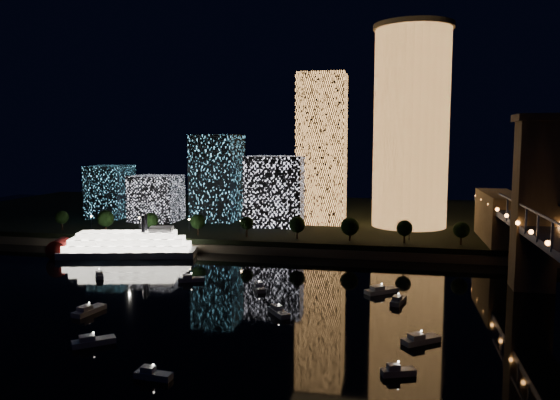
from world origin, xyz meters
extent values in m
plane|color=black|center=(0.00, 0.00, 0.00)|extent=(520.00, 520.00, 0.00)
cube|color=black|center=(0.00, 160.00, 2.50)|extent=(420.00, 160.00, 5.00)
cube|color=#6B5E4C|center=(0.00, 82.00, 1.50)|extent=(420.00, 6.00, 3.00)
cylinder|color=#F09B4C|center=(32.75, 128.69, 47.12)|extent=(32.00, 32.00, 84.24)
cylinder|color=#6B5E4C|center=(32.75, 128.69, 90.24)|extent=(34.00, 34.00, 2.00)
cube|color=#F09B4C|center=(-6.17, 131.60, 38.57)|extent=(21.10, 21.10, 67.13)
cube|color=silver|center=(-24.98, 119.88, 20.31)|extent=(24.89, 21.06, 30.63)
cube|color=#57C1ED|center=(-55.46, 130.79, 25.04)|extent=(20.04, 26.05, 40.08)
cube|color=silver|center=(-82.37, 121.19, 15.57)|extent=(21.14, 19.21, 21.14)
cube|color=#57C1ED|center=(-109.74, 128.37, 17.58)|extent=(17.97, 19.77, 25.16)
cube|color=#6B5E4C|center=(65.00, 50.00, 24.00)|extent=(11.00, 9.00, 48.00)
cube|color=#6B5E4C|center=(65.00, 50.00, 49.00)|extent=(13.00, 11.00, 2.00)
cube|color=#6B5E4C|center=(65.00, 100.00, 11.50)|extent=(12.00, 40.00, 23.00)
cube|color=navy|center=(60.00, 12.00, 21.50)|extent=(0.50, 0.50, 7.00)
cube|color=navy|center=(60.00, 36.00, 21.50)|extent=(0.50, 0.50, 7.00)
cube|color=navy|center=(60.00, 60.00, 21.50)|extent=(0.50, 0.50, 7.00)
sphere|color=orange|center=(59.50, 45.00, 19.80)|extent=(1.20, 1.20, 1.20)
sphere|color=orange|center=(59.50, 90.00, 19.80)|extent=(1.20, 1.20, 1.20)
cube|color=silver|center=(-69.58, 67.07, 1.23)|extent=(50.58, 22.35, 2.47)
cube|color=white|center=(-69.58, 67.07, 3.60)|extent=(46.35, 20.40, 2.26)
cube|color=white|center=(-69.58, 67.07, 5.85)|extent=(42.11, 18.45, 2.26)
cube|color=white|center=(-69.58, 67.07, 8.11)|extent=(35.88, 16.04, 2.26)
cube|color=silver|center=(-57.59, 69.91, 10.07)|extent=(9.42, 7.89, 1.85)
cylinder|color=black|center=(-63.11, 66.49, 12.33)|extent=(1.44, 1.44, 6.16)
cylinder|color=black|center=(-64.06, 70.49, 12.33)|extent=(1.44, 1.44, 6.16)
cylinder|color=maroon|center=(-93.57, 61.39, 3.08)|extent=(9.13, 10.65, 7.19)
cube|color=silver|center=(31.67, 0.22, 0.60)|extent=(8.64, 7.43, 1.20)
cube|color=silver|center=(30.62, -0.56, 1.70)|extent=(3.79, 3.63, 1.00)
sphere|color=white|center=(31.67, 0.22, 2.60)|extent=(0.36, 0.36, 0.36)
cube|color=silver|center=(-16.60, -27.31, 0.60)|extent=(7.06, 2.75, 1.20)
cube|color=silver|center=(-17.63, -27.23, 1.70)|extent=(2.55, 1.98, 1.00)
sphere|color=white|center=(-16.60, -27.31, 2.60)|extent=(0.36, 0.36, 0.36)
cube|color=silver|center=(22.81, 36.96, 0.60)|extent=(9.69, 8.36, 1.20)
cube|color=silver|center=(21.63, 36.08, 1.70)|extent=(4.26, 4.08, 1.00)
sphere|color=white|center=(22.81, 36.96, 2.60)|extent=(0.36, 0.36, 0.36)
cube|color=silver|center=(27.29, 28.15, 0.60)|extent=(4.54, 8.22, 1.20)
cube|color=silver|center=(26.97, 27.01, 1.70)|extent=(2.71, 3.19, 1.00)
sphere|color=white|center=(27.29, 28.15, 2.60)|extent=(0.36, 0.36, 0.36)
cube|color=silver|center=(-1.68, 12.39, 0.60)|extent=(6.90, 8.01, 1.20)
cube|color=silver|center=(-2.40, 13.36, 1.70)|extent=(3.37, 3.52, 1.00)
sphere|color=white|center=(-1.68, 12.39, 2.60)|extent=(0.36, 0.36, 0.36)
cube|color=silver|center=(-34.04, 38.10, 0.60)|extent=(8.29, 5.29, 1.20)
cube|color=silver|center=(-35.14, 37.66, 1.70)|extent=(3.34, 2.94, 1.00)
sphere|color=white|center=(-34.04, 38.10, 2.60)|extent=(0.36, 0.36, 0.36)
cube|color=silver|center=(-11.64, 32.99, 0.60)|extent=(5.25, 7.81, 1.20)
cube|color=silver|center=(-12.10, 34.01, 1.70)|extent=(2.85, 3.19, 1.00)
sphere|color=white|center=(-11.64, 32.99, 2.60)|extent=(0.36, 0.36, 0.36)
cube|color=silver|center=(-48.16, 4.40, 0.60)|extent=(4.95, 9.79, 1.20)
cube|color=silver|center=(-48.47, 3.03, 1.70)|extent=(3.09, 3.73, 1.00)
sphere|color=white|center=(-48.16, 4.40, 2.60)|extent=(0.36, 0.36, 0.36)
cube|color=silver|center=(26.72, -17.09, 0.60)|extent=(6.61, 4.04, 1.20)
cube|color=silver|center=(25.84, -17.41, 1.70)|extent=(2.63, 2.29, 1.00)
sphere|color=white|center=(26.72, -17.09, 2.60)|extent=(0.36, 0.36, 0.36)
cube|color=silver|center=(-35.89, -14.51, 0.60)|extent=(8.60, 7.66, 1.20)
cube|color=silver|center=(-36.91, -15.32, 1.70)|extent=(3.82, 3.69, 1.00)
sphere|color=white|center=(-35.89, -14.51, 2.60)|extent=(0.36, 0.36, 0.36)
cube|color=silver|center=(-64.23, 37.28, 0.60)|extent=(5.87, 7.31, 1.20)
cube|color=silver|center=(-63.64, 36.37, 1.70)|extent=(2.95, 3.14, 1.00)
sphere|color=white|center=(-64.23, 37.28, 2.60)|extent=(0.36, 0.36, 0.36)
cylinder|color=black|center=(-110.00, 88.00, 7.00)|extent=(0.70, 0.70, 4.00)
sphere|color=black|center=(-110.00, 88.00, 10.50)|extent=(5.58, 5.58, 5.58)
cylinder|color=black|center=(-90.00, 88.00, 7.00)|extent=(0.70, 0.70, 4.00)
sphere|color=black|center=(-90.00, 88.00, 10.50)|extent=(6.87, 6.87, 6.87)
cylinder|color=black|center=(-70.00, 88.00, 7.00)|extent=(0.70, 0.70, 4.00)
sphere|color=black|center=(-70.00, 88.00, 10.50)|extent=(6.04, 6.04, 6.04)
cylinder|color=black|center=(-50.00, 88.00, 7.00)|extent=(0.70, 0.70, 4.00)
sphere|color=black|center=(-50.00, 88.00, 10.50)|extent=(5.95, 5.95, 5.95)
cylinder|color=black|center=(-30.00, 88.00, 7.00)|extent=(0.70, 0.70, 4.00)
sphere|color=black|center=(-30.00, 88.00, 10.50)|extent=(5.13, 5.13, 5.13)
cylinder|color=black|center=(-10.00, 88.00, 7.00)|extent=(0.70, 0.70, 4.00)
sphere|color=black|center=(-10.00, 88.00, 10.50)|extent=(6.19, 6.19, 6.19)
cylinder|color=black|center=(10.00, 88.00, 7.00)|extent=(0.70, 0.70, 4.00)
sphere|color=black|center=(10.00, 88.00, 10.50)|extent=(6.90, 6.90, 6.90)
cylinder|color=black|center=(30.00, 88.00, 7.00)|extent=(0.70, 0.70, 4.00)
sphere|color=black|center=(30.00, 88.00, 10.50)|extent=(5.91, 5.91, 5.91)
cylinder|color=black|center=(50.00, 88.00, 7.00)|extent=(0.70, 0.70, 4.00)
sphere|color=black|center=(50.00, 88.00, 10.50)|extent=(5.93, 5.93, 5.93)
cylinder|color=black|center=(-100.00, 94.00, 7.50)|extent=(0.24, 0.24, 5.00)
sphere|color=#FFCC7F|center=(-100.00, 94.00, 10.30)|extent=(0.70, 0.70, 0.70)
cylinder|color=black|center=(-78.00, 94.00, 7.50)|extent=(0.24, 0.24, 5.00)
sphere|color=#FFCC7F|center=(-78.00, 94.00, 10.30)|extent=(0.70, 0.70, 0.70)
cylinder|color=black|center=(-56.00, 94.00, 7.50)|extent=(0.24, 0.24, 5.00)
sphere|color=#FFCC7F|center=(-56.00, 94.00, 10.30)|extent=(0.70, 0.70, 0.70)
cylinder|color=black|center=(-34.00, 94.00, 7.50)|extent=(0.24, 0.24, 5.00)
sphere|color=#FFCC7F|center=(-34.00, 94.00, 10.30)|extent=(0.70, 0.70, 0.70)
cylinder|color=black|center=(-12.00, 94.00, 7.50)|extent=(0.24, 0.24, 5.00)
sphere|color=#FFCC7F|center=(-12.00, 94.00, 10.30)|extent=(0.70, 0.70, 0.70)
cylinder|color=black|center=(10.00, 94.00, 7.50)|extent=(0.24, 0.24, 5.00)
sphere|color=#FFCC7F|center=(10.00, 94.00, 10.30)|extent=(0.70, 0.70, 0.70)
cylinder|color=black|center=(32.00, 94.00, 7.50)|extent=(0.24, 0.24, 5.00)
sphere|color=#FFCC7F|center=(32.00, 94.00, 10.30)|extent=(0.70, 0.70, 0.70)
camera|label=1|loc=(24.56, -115.04, 42.99)|focal=35.00mm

